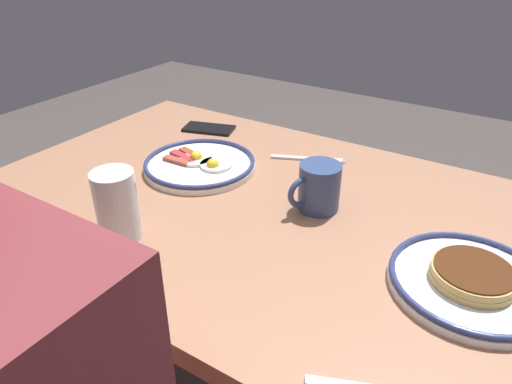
% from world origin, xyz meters
% --- Properties ---
extents(dining_table, '(1.26, 0.80, 0.73)m').
position_xyz_m(dining_table, '(0.00, 0.00, 0.64)').
color(dining_table, '#9B6A4E').
rests_on(dining_table, ground_plane).
extents(plate_near_main, '(0.26, 0.26, 0.04)m').
position_xyz_m(plate_near_main, '(-0.43, 0.05, 0.74)').
color(plate_near_main, white).
rests_on(plate_near_main, dining_table).
extents(plate_center_pancakes, '(0.27, 0.27, 0.04)m').
position_xyz_m(plate_center_pancakes, '(0.21, -0.06, 0.74)').
color(plate_center_pancakes, white).
rests_on(plate_center_pancakes, dining_table).
extents(coffee_mug, '(0.09, 0.11, 0.10)m').
position_xyz_m(coffee_mug, '(-0.11, -0.04, 0.78)').
color(coffee_mug, '#334772').
rests_on(coffee_mug, dining_table).
extents(drinking_glass, '(0.08, 0.08, 0.14)m').
position_xyz_m(drinking_glass, '(0.16, 0.25, 0.79)').
color(drinking_glass, silver).
rests_on(drinking_glass, dining_table).
extents(cell_phone, '(0.16, 0.11, 0.01)m').
position_xyz_m(cell_phone, '(0.35, -0.27, 0.73)').
color(cell_phone, black).
rests_on(cell_phone, dining_table).
extents(fork_near, '(0.18, 0.09, 0.01)m').
position_xyz_m(fork_near, '(0.01, -0.24, 0.73)').
color(fork_near, silver).
rests_on(fork_near, dining_table).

